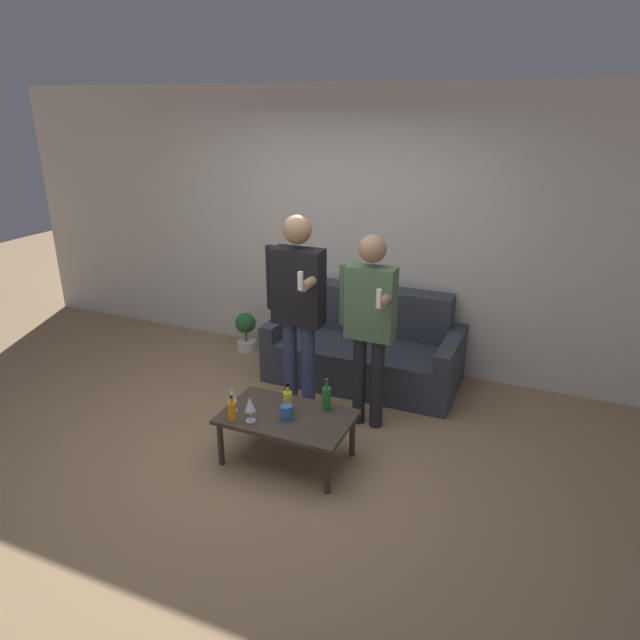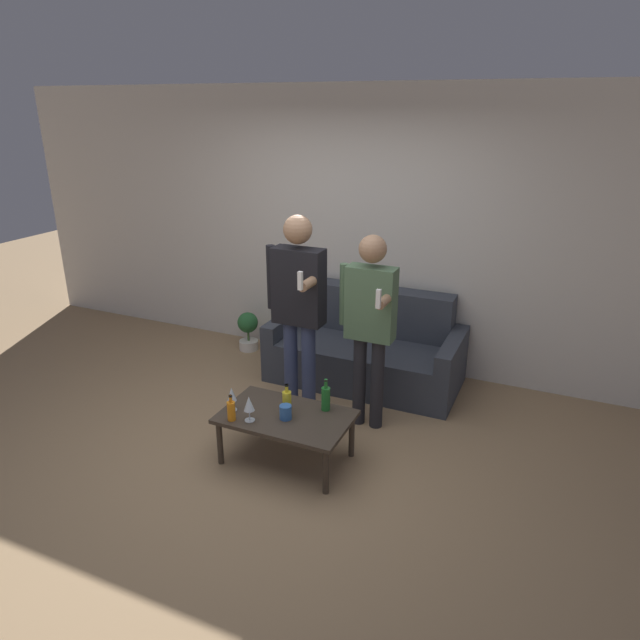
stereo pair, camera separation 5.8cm
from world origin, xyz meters
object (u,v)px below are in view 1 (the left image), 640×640
(person_standing_right, at_px, (370,317))
(person_standing_left, at_px, (298,301))
(coffee_table, at_px, (287,420))
(bottle_orange, at_px, (232,411))
(couch, at_px, (365,349))

(person_standing_right, bearing_deg, person_standing_left, -175.45)
(coffee_table, relative_size, person_standing_right, 0.59)
(bottle_orange, bearing_deg, person_standing_right, 53.59)
(couch, xyz_separation_m, person_standing_left, (-0.30, -0.86, 0.72))
(person_standing_left, bearing_deg, couch, 70.47)
(person_standing_left, distance_m, person_standing_right, 0.60)
(couch, xyz_separation_m, person_standing_right, (0.29, -0.81, 0.66))
(coffee_table, xyz_separation_m, person_standing_left, (-0.23, 0.68, 0.68))
(person_standing_right, bearing_deg, coffee_table, -117.23)
(couch, distance_m, bottle_orange, 1.81)
(couch, relative_size, coffee_table, 1.88)
(person_standing_left, height_order, person_standing_right, person_standing_left)
(coffee_table, bearing_deg, person_standing_left, 108.37)
(person_standing_left, bearing_deg, person_standing_right, 4.55)
(couch, distance_m, person_standing_right, 1.09)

